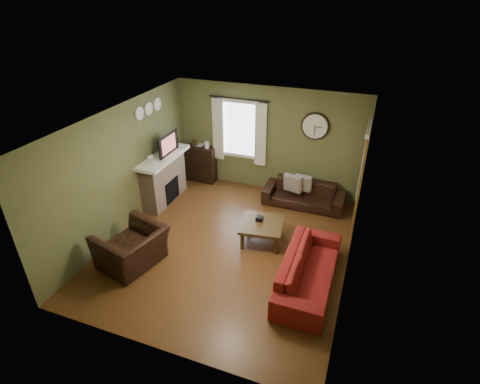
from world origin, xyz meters
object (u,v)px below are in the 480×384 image
(sofa_brown, at_px, (304,194))
(armchair, at_px, (132,248))
(coffee_table, at_px, (262,232))
(sofa_red, at_px, (309,270))
(bookshelf, at_px, (201,164))

(sofa_brown, xyz_separation_m, armchair, (-2.53, -3.22, 0.09))
(coffee_table, bearing_deg, sofa_brown, 74.12)
(sofa_brown, bearing_deg, sofa_red, -76.29)
(coffee_table, bearing_deg, bookshelf, 138.78)
(bookshelf, bearing_deg, coffee_table, -41.22)
(sofa_red, height_order, coffee_table, sofa_red)
(armchair, relative_size, coffee_table, 1.37)
(sofa_brown, distance_m, coffee_table, 1.80)
(bookshelf, xyz_separation_m, sofa_brown, (2.81, -0.31, -0.20))
(sofa_red, bearing_deg, coffee_table, 51.70)
(bookshelf, xyz_separation_m, armchair, (0.28, -3.52, -0.11))
(sofa_red, relative_size, coffee_table, 2.59)
(armchair, xyz_separation_m, coffee_table, (2.04, 1.49, -0.15))
(bookshelf, xyz_separation_m, sofa_red, (3.45, -2.92, -0.16))
(bookshelf, bearing_deg, sofa_red, -40.29)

